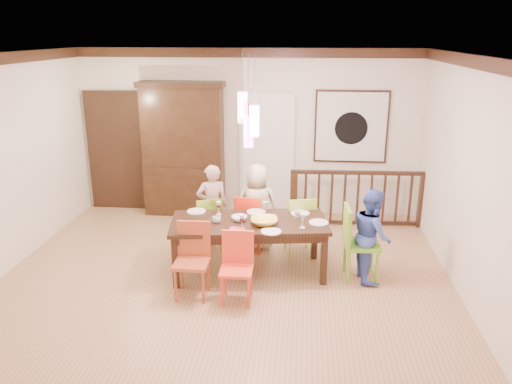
# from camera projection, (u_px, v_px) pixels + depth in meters

# --- Properties ---
(floor) EXTENTS (6.00, 6.00, 0.00)m
(floor) POSITION_uv_depth(u_px,v_px,m) (227.00, 272.00, 6.87)
(floor) COLOR #9D7C4C
(floor) RESTS_ON ground
(ceiling) EXTENTS (6.00, 6.00, 0.00)m
(ceiling) POSITION_uv_depth(u_px,v_px,m) (223.00, 54.00, 5.98)
(ceiling) COLOR white
(ceiling) RESTS_ON wall_back
(wall_back) EXTENTS (6.00, 0.00, 6.00)m
(wall_back) POSITION_uv_depth(u_px,v_px,m) (247.00, 133.00, 8.80)
(wall_back) COLOR #ECE4CB
(wall_back) RESTS_ON floor
(wall_left) EXTENTS (0.00, 5.00, 5.00)m
(wall_left) POSITION_uv_depth(u_px,v_px,m) (5.00, 165.00, 6.71)
(wall_left) COLOR #ECE4CB
(wall_left) RESTS_ON floor
(wall_right) EXTENTS (0.00, 5.00, 5.00)m
(wall_right) POSITION_uv_depth(u_px,v_px,m) (465.00, 177.00, 6.15)
(wall_right) COLOR #ECE4CB
(wall_right) RESTS_ON floor
(crown_molding) EXTENTS (6.00, 5.00, 0.16)m
(crown_molding) POSITION_uv_depth(u_px,v_px,m) (223.00, 61.00, 6.01)
(crown_molding) COLOR black
(crown_molding) RESTS_ON wall_back
(panel_door) EXTENTS (1.04, 0.07, 2.24)m
(panel_door) POSITION_uv_depth(u_px,v_px,m) (117.00, 153.00, 9.09)
(panel_door) COLOR black
(panel_door) RESTS_ON wall_back
(white_doorway) EXTENTS (0.97, 0.05, 2.22)m
(white_doorway) POSITION_uv_depth(u_px,v_px,m) (267.00, 156.00, 8.85)
(white_doorway) COLOR silver
(white_doorway) RESTS_ON wall_back
(painting) EXTENTS (1.25, 0.06, 1.25)m
(painting) POSITION_uv_depth(u_px,v_px,m) (351.00, 127.00, 8.54)
(painting) COLOR black
(painting) RESTS_ON wall_back
(pendant_cluster) EXTENTS (0.27, 0.21, 1.14)m
(pendant_cluster) POSITION_uv_depth(u_px,v_px,m) (249.00, 120.00, 6.23)
(pendant_cluster) COLOR #EF479B
(pendant_cluster) RESTS_ON ceiling
(dining_table) EXTENTS (2.18, 1.23, 0.75)m
(dining_table) POSITION_uv_depth(u_px,v_px,m) (249.00, 227.00, 6.67)
(dining_table) COLOR black
(dining_table) RESTS_ON floor
(chair_far_left) EXTENTS (0.50, 0.50, 0.85)m
(chair_far_left) POSITION_uv_depth(u_px,v_px,m) (208.00, 219.00, 7.43)
(chair_far_left) COLOR #7CA825
(chair_far_left) RESTS_ON floor
(chair_far_mid) EXTENTS (0.44, 0.44, 0.89)m
(chair_far_mid) POSITION_uv_depth(u_px,v_px,m) (250.00, 218.00, 7.42)
(chair_far_mid) COLOR red
(chair_far_mid) RESTS_ON floor
(chair_far_right) EXTENTS (0.49, 0.49, 0.90)m
(chair_far_right) POSITION_uv_depth(u_px,v_px,m) (299.00, 221.00, 7.30)
(chair_far_right) COLOR #9CC83A
(chair_far_right) RESTS_ON floor
(chair_near_left) EXTENTS (0.42, 0.42, 0.93)m
(chair_near_left) POSITION_uv_depth(u_px,v_px,m) (191.00, 257.00, 6.08)
(chair_near_left) COLOR #A44524
(chair_near_left) RESTS_ON floor
(chair_near_mid) EXTENTS (0.40, 0.40, 0.86)m
(chair_near_mid) POSITION_uv_depth(u_px,v_px,m) (236.00, 265.00, 5.97)
(chair_near_mid) COLOR red
(chair_near_mid) RESTS_ON floor
(chair_end_right) EXTENTS (0.48, 0.48, 1.00)m
(chair_end_right) POSITION_uv_depth(u_px,v_px,m) (362.00, 238.00, 6.53)
(chair_end_right) COLOR #71BB28
(chair_end_right) RESTS_ON floor
(china_hutch) EXTENTS (1.49, 0.46, 2.35)m
(china_hutch) POSITION_uv_depth(u_px,v_px,m) (184.00, 149.00, 8.79)
(china_hutch) COLOR black
(china_hutch) RESTS_ON floor
(balustrade) EXTENTS (2.27, 0.18, 0.96)m
(balustrade) POSITION_uv_depth(u_px,v_px,m) (358.00, 197.00, 8.38)
(balustrade) COLOR black
(balustrade) RESTS_ON floor
(person_far_left) EXTENTS (0.55, 0.45, 1.29)m
(person_far_left) POSITION_uv_depth(u_px,v_px,m) (212.00, 206.00, 7.52)
(person_far_left) COLOR beige
(person_far_left) RESTS_ON floor
(person_far_mid) EXTENTS (0.70, 0.50, 1.32)m
(person_far_mid) POSITION_uv_depth(u_px,v_px,m) (257.00, 207.00, 7.45)
(person_far_mid) COLOR beige
(person_far_mid) RESTS_ON floor
(person_end_right) EXTENTS (0.55, 0.66, 1.25)m
(person_end_right) POSITION_uv_depth(u_px,v_px,m) (372.00, 235.00, 6.51)
(person_end_right) COLOR #425EBB
(person_end_right) RESTS_ON floor
(serving_bowl) EXTENTS (0.39, 0.39, 0.09)m
(serving_bowl) POSITION_uv_depth(u_px,v_px,m) (264.00, 221.00, 6.51)
(serving_bowl) COLOR yellow
(serving_bowl) RESTS_ON dining_table
(small_bowl) EXTENTS (0.25, 0.25, 0.07)m
(small_bowl) POSITION_uv_depth(u_px,v_px,m) (239.00, 218.00, 6.64)
(small_bowl) COLOR white
(small_bowl) RESTS_ON dining_table
(cup_left) EXTENTS (0.13, 0.13, 0.09)m
(cup_left) POSITION_uv_depth(u_px,v_px,m) (217.00, 220.00, 6.56)
(cup_left) COLOR silver
(cup_left) RESTS_ON dining_table
(cup_right) EXTENTS (0.11, 0.11, 0.08)m
(cup_right) POSITION_uv_depth(u_px,v_px,m) (297.00, 214.00, 6.76)
(cup_right) COLOR silver
(cup_right) RESTS_ON dining_table
(plate_far_left) EXTENTS (0.26, 0.26, 0.01)m
(plate_far_left) POSITION_uv_depth(u_px,v_px,m) (196.00, 211.00, 6.98)
(plate_far_left) COLOR white
(plate_far_left) RESTS_ON dining_table
(plate_far_mid) EXTENTS (0.26, 0.26, 0.01)m
(plate_far_mid) POSITION_uv_depth(u_px,v_px,m) (256.00, 212.00, 6.95)
(plate_far_mid) COLOR white
(plate_far_mid) RESTS_ON dining_table
(plate_far_right) EXTENTS (0.26, 0.26, 0.01)m
(plate_far_right) POSITION_uv_depth(u_px,v_px,m) (300.00, 213.00, 6.90)
(plate_far_right) COLOR white
(plate_far_right) RESTS_ON dining_table
(plate_near_left) EXTENTS (0.26, 0.26, 0.01)m
(plate_near_left) POSITION_uv_depth(u_px,v_px,m) (189.00, 227.00, 6.41)
(plate_near_left) COLOR white
(plate_near_left) RESTS_ON dining_table
(plate_near_mid) EXTENTS (0.26, 0.26, 0.01)m
(plate_near_mid) POSITION_uv_depth(u_px,v_px,m) (271.00, 231.00, 6.27)
(plate_near_mid) COLOR white
(plate_near_mid) RESTS_ON dining_table
(plate_end_right) EXTENTS (0.26, 0.26, 0.01)m
(plate_end_right) POSITION_uv_depth(u_px,v_px,m) (319.00, 222.00, 6.57)
(plate_end_right) COLOR white
(plate_end_right) RESTS_ON dining_table
(wine_glass_a) EXTENTS (0.08, 0.08, 0.19)m
(wine_glass_a) POSITION_uv_depth(u_px,v_px,m) (219.00, 208.00, 6.85)
(wine_glass_a) COLOR #590C19
(wine_glass_a) RESTS_ON dining_table
(wine_glass_b) EXTENTS (0.08, 0.08, 0.19)m
(wine_glass_b) POSITION_uv_depth(u_px,v_px,m) (265.00, 208.00, 6.84)
(wine_glass_b) COLOR silver
(wine_glass_b) RESTS_ON dining_table
(wine_glass_c) EXTENTS (0.08, 0.08, 0.19)m
(wine_glass_c) POSITION_uv_depth(u_px,v_px,m) (242.00, 222.00, 6.35)
(wine_glass_c) COLOR #590C19
(wine_glass_c) RESTS_ON dining_table
(wine_glass_d) EXTENTS (0.08, 0.08, 0.19)m
(wine_glass_d) POSITION_uv_depth(u_px,v_px,m) (303.00, 221.00, 6.38)
(wine_glass_d) COLOR silver
(wine_glass_d) RESTS_ON dining_table
(napkin) EXTENTS (0.18, 0.14, 0.01)m
(napkin) POSITION_uv_depth(u_px,v_px,m) (236.00, 229.00, 6.34)
(napkin) COLOR #D83359
(napkin) RESTS_ON dining_table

